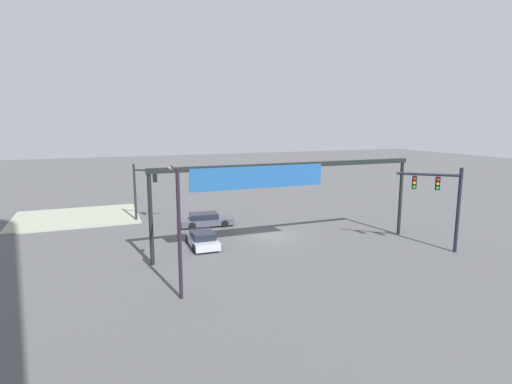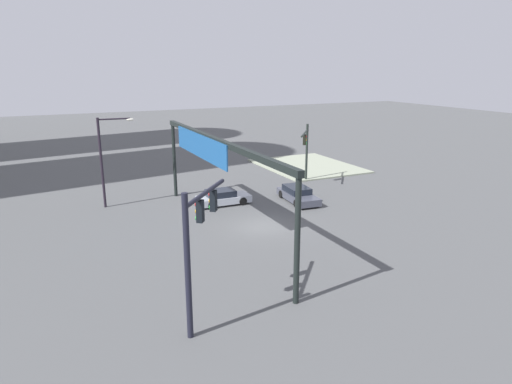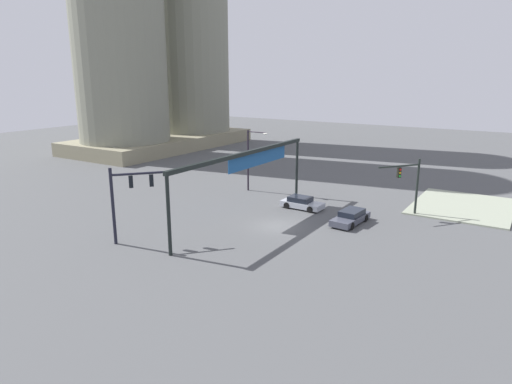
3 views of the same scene
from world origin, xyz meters
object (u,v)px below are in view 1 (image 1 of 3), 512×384
traffic_signal_opposite_side (144,184)px  streetlamp_curved_arm (178,221)px  traffic_signal_near_corner (444,196)px  sedan_car_approaching (202,239)px  sedan_car_waiting_far (206,220)px

traffic_signal_opposite_side → streetlamp_curved_arm: size_ratio=0.78×
traffic_signal_near_corner → streetlamp_curved_arm: 19.35m
traffic_signal_near_corner → traffic_signal_opposite_side: (19.16, -16.98, -0.48)m
traffic_signal_opposite_side → sedan_car_approaching: bearing=-34.0°
traffic_signal_near_corner → traffic_signal_opposite_side: bearing=-0.9°
traffic_signal_near_corner → sedan_car_waiting_far: size_ratio=1.27×
traffic_signal_near_corner → streetlamp_curved_arm: streetlamp_curved_arm is taller
traffic_signal_opposite_side → streetlamp_curved_arm: 17.88m
sedan_car_approaching → sedan_car_waiting_far: size_ratio=0.87×
traffic_signal_near_corner → streetlamp_curved_arm: (19.33, 0.89, 0.10)m
traffic_signal_opposite_side → sedan_car_waiting_far: size_ratio=1.13×
traffic_signal_opposite_side → streetlamp_curved_arm: bearing=-52.6°
traffic_signal_opposite_side → streetlamp_curved_arm: (0.17, 17.87, 0.58)m
traffic_signal_near_corner → sedan_car_approaching: (16.03, -7.40, -3.50)m
streetlamp_curved_arm → sedan_car_approaching: streetlamp_curved_arm is taller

